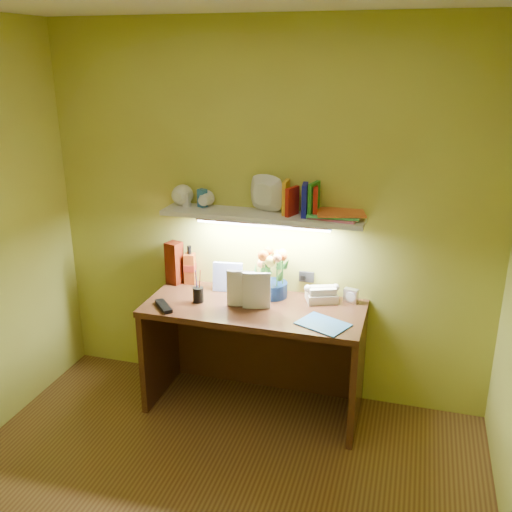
{
  "coord_description": "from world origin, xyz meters",
  "views": [
    {
      "loc": [
        0.94,
        -1.99,
        2.26
      ],
      "look_at": [
        -0.03,
        1.35,
        1.03
      ],
      "focal_mm": 40.0,
      "sensor_mm": 36.0,
      "label": 1
    }
  ],
  "objects_px": {
    "telephone": "(322,293)",
    "desk_clock": "(351,296)",
    "flower_bouquet": "(273,272)",
    "whisky_bottle": "(190,265)",
    "desk": "(254,358)"
  },
  "relations": [
    {
      "from": "telephone",
      "to": "desk_clock",
      "type": "xyz_separation_m",
      "value": [
        0.19,
        0.04,
        -0.01
      ]
    },
    {
      "from": "flower_bouquet",
      "to": "whisky_bottle",
      "type": "bearing_deg",
      "value": 173.68
    },
    {
      "from": "flower_bouquet",
      "to": "whisky_bottle",
      "type": "xyz_separation_m",
      "value": [
        -0.61,
        0.07,
        -0.04
      ]
    },
    {
      "from": "desk",
      "to": "flower_bouquet",
      "type": "distance_m",
      "value": 0.58
    },
    {
      "from": "desk",
      "to": "flower_bouquet",
      "type": "relative_size",
      "value": 4.07
    },
    {
      "from": "desk",
      "to": "whisky_bottle",
      "type": "height_order",
      "value": "whisky_bottle"
    },
    {
      "from": "flower_bouquet",
      "to": "telephone",
      "type": "bearing_deg",
      "value": 2.11
    },
    {
      "from": "desk",
      "to": "telephone",
      "type": "distance_m",
      "value": 0.62
    },
    {
      "from": "desk_clock",
      "to": "whisky_bottle",
      "type": "xyz_separation_m",
      "value": [
        -1.12,
        0.02,
        0.09
      ]
    },
    {
      "from": "flower_bouquet",
      "to": "desk_clock",
      "type": "height_order",
      "value": "flower_bouquet"
    },
    {
      "from": "desk_clock",
      "to": "whisky_bottle",
      "type": "relative_size",
      "value": 0.33
    },
    {
      "from": "flower_bouquet",
      "to": "desk_clock",
      "type": "relative_size",
      "value": 3.78
    },
    {
      "from": "whisky_bottle",
      "to": "flower_bouquet",
      "type": "bearing_deg",
      "value": -6.32
    },
    {
      "from": "flower_bouquet",
      "to": "telephone",
      "type": "distance_m",
      "value": 0.34
    },
    {
      "from": "desk_clock",
      "to": "flower_bouquet",
      "type": "bearing_deg",
      "value": -160.02
    }
  ]
}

